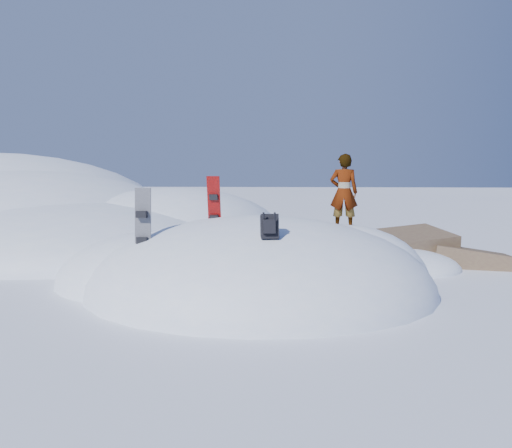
# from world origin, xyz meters

# --- Properties ---
(ground) EXTENTS (120.00, 120.00, 0.00)m
(ground) POSITION_xyz_m (0.00, 0.00, 0.00)
(ground) COLOR white
(ground) RESTS_ON ground
(snow_mound) EXTENTS (8.00, 6.00, 3.00)m
(snow_mound) POSITION_xyz_m (-0.17, 0.24, 0.00)
(snow_mound) COLOR white
(snow_mound) RESTS_ON ground
(snow_ridge) EXTENTS (21.50, 18.50, 6.40)m
(snow_ridge) POSITION_xyz_m (-10.43, 9.85, 0.00)
(snow_ridge) COLOR white
(snow_ridge) RESTS_ON ground
(rock_outcrop) EXTENTS (4.68, 4.41, 1.68)m
(rock_outcrop) POSITION_xyz_m (3.72, 3.01, 0.01)
(rock_outcrop) COLOR brown
(rock_outcrop) RESTS_ON ground
(snowboard_red) EXTENTS (0.29, 0.25, 1.45)m
(snowboard_red) POSITION_xyz_m (-0.97, 0.42, 1.59)
(snowboard_red) COLOR red
(snowboard_red) RESTS_ON snow_mound
(snowboard_dark) EXTENTS (0.31, 0.21, 1.62)m
(snowboard_dark) POSITION_xyz_m (-2.12, -0.85, 1.30)
(snowboard_dark) COLOR black
(snowboard_dark) RESTS_ON snow_mound
(backpack) EXTENTS (0.34, 0.39, 0.50)m
(backpack) POSITION_xyz_m (0.26, -1.53, 1.46)
(backpack) COLOR black
(backpack) RESTS_ON snow_mound
(gear_pile) EXTENTS (0.93, 0.77, 0.24)m
(gear_pile) POSITION_xyz_m (-2.22, -1.56, 0.12)
(gear_pile) COLOR black
(gear_pile) RESTS_ON ground
(person) EXTENTS (0.63, 0.45, 1.64)m
(person) POSITION_xyz_m (1.77, 0.94, 1.94)
(person) COLOR slate
(person) RESTS_ON snow_mound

